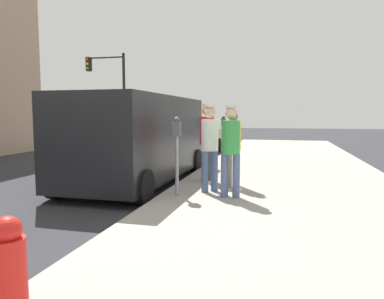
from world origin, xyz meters
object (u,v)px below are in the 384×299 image
(pedestrian_in_yellow, at_px, (233,144))
(fire_hydrant, at_px, (9,277))
(parked_sedan_ahead, at_px, (192,137))
(traffic_light_corner, at_px, (110,83))
(pedestrian_in_red, at_px, (207,137))
(parking_meter_far, at_px, (223,130))
(pedestrian_in_green, at_px, (231,145))
(parked_van, at_px, (139,137))
(pedestrian_in_white, at_px, (210,143))
(parking_meter_near, at_px, (177,142))

(pedestrian_in_yellow, bearing_deg, fire_hydrant, -98.39)
(parked_sedan_ahead, bearing_deg, traffic_light_corner, 143.92)
(pedestrian_in_red, bearing_deg, parking_meter_far, 93.58)
(pedestrian_in_yellow, height_order, pedestrian_in_green, pedestrian_in_green)
(parking_meter_far, distance_m, pedestrian_in_green, 5.78)
(parked_van, bearing_deg, pedestrian_in_white, -32.33)
(pedestrian_in_red, bearing_deg, pedestrian_in_white, -75.60)
(pedestrian_in_green, relative_size, pedestrian_in_white, 0.99)
(traffic_light_corner, bearing_deg, pedestrian_in_yellow, -53.29)
(pedestrian_in_yellow, height_order, parked_sedan_ahead, pedestrian_in_yellow)
(parking_meter_near, distance_m, pedestrian_in_green, 1.03)
(parking_meter_near, height_order, pedestrian_in_white, pedestrian_in_white)
(pedestrian_in_red, relative_size, pedestrian_in_yellow, 1.10)
(parking_meter_far, xyz_separation_m, pedestrian_in_yellow, (0.94, -4.64, -0.09))
(parking_meter_near, relative_size, fire_hydrant, 1.77)
(pedestrian_in_white, height_order, parked_sedan_ahead, pedestrian_in_white)
(pedestrian_in_red, distance_m, fire_hydrant, 6.21)
(parking_meter_far, bearing_deg, pedestrian_in_green, -79.74)
(parking_meter_far, bearing_deg, fire_hydrant, -89.44)
(pedestrian_in_green, xyz_separation_m, pedestrian_in_white, (-0.48, 0.40, 0.01))
(parking_meter_far, bearing_deg, parked_sedan_ahead, 123.99)
(pedestrian_in_green, relative_size, parked_sedan_ahead, 0.39)
(pedestrian_in_red, bearing_deg, traffic_light_corner, 125.72)
(traffic_light_corner, xyz_separation_m, fire_hydrant, (7.82, -17.27, -2.95))
(traffic_light_corner, bearing_deg, parked_van, -60.41)
(pedestrian_in_white, xyz_separation_m, parked_van, (-2.05, 1.30, 0.00))
(parked_sedan_ahead, relative_size, fire_hydrant, 5.13)
(pedestrian_in_white, distance_m, parked_sedan_ahead, 8.26)
(parking_meter_far, distance_m, parked_van, 4.26)
(pedestrian_in_yellow, relative_size, fire_hydrant, 1.91)
(pedestrian_in_green, xyz_separation_m, traffic_light_corner, (-8.75, 12.65, 2.37))
(parked_sedan_ahead, relative_size, traffic_light_corner, 0.85)
(pedestrian_in_white, bearing_deg, pedestrian_in_red, 104.40)
(pedestrian_in_yellow, bearing_deg, parked_sedan_ahead, 110.42)
(parked_van, bearing_deg, pedestrian_in_red, -4.69)
(parking_meter_near, xyz_separation_m, pedestrian_in_red, (0.26, 1.62, 0.01))
(pedestrian_in_white, relative_size, parked_sedan_ahead, 0.39)
(parking_meter_near, bearing_deg, fire_hydrant, -88.74)
(parked_van, bearing_deg, traffic_light_corner, 119.59)
(parking_meter_near, bearing_deg, pedestrian_in_red, 80.92)
(parked_van, relative_size, parked_sedan_ahead, 1.18)
(parking_meter_near, xyz_separation_m, fire_hydrant, (0.10, -4.56, -0.61))
(parking_meter_near, xyz_separation_m, pedestrian_in_yellow, (0.94, 1.11, -0.09))
(parking_meter_far, relative_size, pedestrian_in_green, 0.88)
(parking_meter_far, relative_size, pedestrian_in_white, 0.87)
(parking_meter_near, xyz_separation_m, traffic_light_corner, (-7.72, 12.71, 2.34))
(parking_meter_near, distance_m, parking_meter_far, 5.75)
(parking_meter_far, height_order, pedestrian_in_green, pedestrian_in_green)
(parking_meter_near, xyz_separation_m, pedestrian_in_green, (1.03, 0.06, -0.04))
(pedestrian_in_green, height_order, fire_hydrant, pedestrian_in_green)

